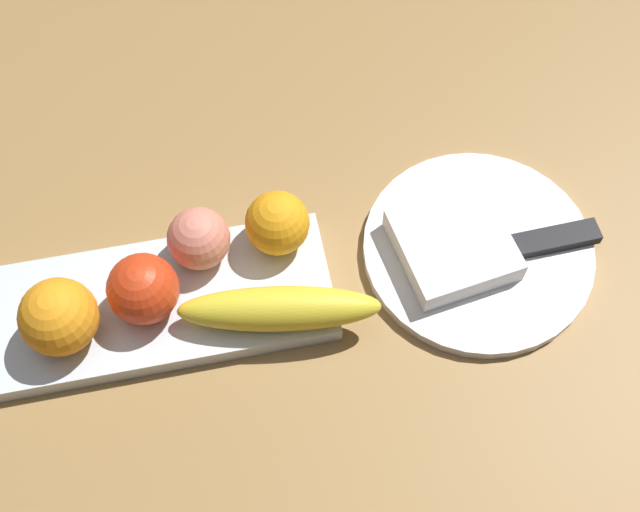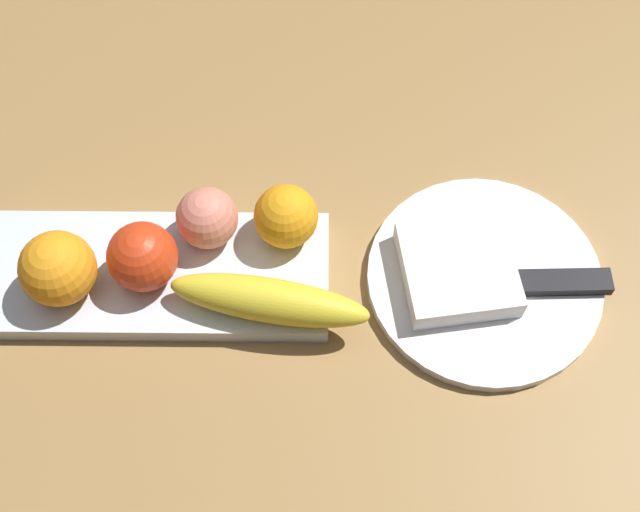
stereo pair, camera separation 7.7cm
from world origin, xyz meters
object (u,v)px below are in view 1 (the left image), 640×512
(fruit_tray, at_px, (155,305))
(dinner_plate, at_px, (478,250))
(orange_near_apple, at_px, (59,317))
(peach, at_px, (199,239))
(folded_napkin, at_px, (453,245))
(knife, at_px, (540,244))
(banana, at_px, (279,309))
(orange_near_banana, at_px, (277,223))
(apple, at_px, (143,289))

(fruit_tray, bearing_deg, dinner_plate, 180.00)
(orange_near_apple, xyz_separation_m, peach, (-0.13, -0.06, -0.01))
(peach, height_order, folded_napkin, peach)
(peach, xyz_separation_m, knife, (-0.33, 0.05, -0.03))
(fruit_tray, relative_size, dinner_plate, 1.47)
(fruit_tray, bearing_deg, banana, 159.90)
(peach, bearing_deg, dinner_plate, 171.39)
(banana, relative_size, peach, 3.11)
(orange_near_banana, distance_m, dinner_plate, 0.20)
(apple, bearing_deg, knife, 178.93)
(peach, bearing_deg, orange_near_apple, 24.15)
(apple, bearing_deg, fruit_tray, -135.75)
(dinner_plate, xyz_separation_m, knife, (-0.06, 0.01, 0.01))
(apple, bearing_deg, dinner_plate, -179.28)
(fruit_tray, distance_m, apple, 0.04)
(orange_near_apple, height_order, dinner_plate, orange_near_apple)
(apple, xyz_separation_m, knife, (-0.38, 0.01, -0.04))
(peach, bearing_deg, folded_napkin, 170.38)
(dinner_plate, bearing_deg, knife, 169.07)
(peach, distance_m, dinner_plate, 0.28)
(banana, distance_m, folded_napkin, 0.18)
(knife, bearing_deg, peach, -10.74)
(orange_near_apple, distance_m, folded_napkin, 0.37)
(orange_near_apple, bearing_deg, knife, -179.11)
(orange_near_banana, height_order, folded_napkin, orange_near_banana)
(apple, relative_size, peach, 1.10)
(apple, height_order, banana, apple)
(dinner_plate, bearing_deg, fruit_tray, 0.00)
(apple, height_order, peach, apple)
(banana, height_order, knife, banana)
(dinner_plate, bearing_deg, peach, -8.61)
(fruit_tray, bearing_deg, orange_near_apple, 12.94)
(banana, bearing_deg, orange_near_apple, 2.70)
(fruit_tray, xyz_separation_m, knife, (-0.38, 0.01, 0.01))
(orange_near_banana, height_order, knife, orange_near_banana)
(orange_near_banana, distance_m, peach, 0.08)
(knife, bearing_deg, fruit_tray, -3.41)
(fruit_tray, height_order, orange_near_apple, orange_near_apple)
(orange_near_banana, relative_size, folded_napkin, 0.59)
(banana, xyz_separation_m, orange_near_banana, (-0.01, -0.08, 0.01))
(fruit_tray, xyz_separation_m, apple, (0.00, 0.00, 0.04))
(folded_napkin, bearing_deg, orange_near_apple, 2.82)
(orange_near_apple, bearing_deg, orange_near_banana, -163.66)
(peach, height_order, dinner_plate, peach)
(fruit_tray, bearing_deg, knife, 178.30)
(dinner_plate, bearing_deg, apple, 0.72)
(orange_near_banana, xyz_separation_m, dinner_plate, (-0.19, 0.04, -0.04))
(orange_near_apple, height_order, knife, orange_near_apple)
(knife, bearing_deg, folded_napkin, -9.09)
(knife, bearing_deg, dinner_plate, -12.63)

